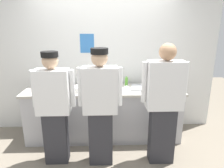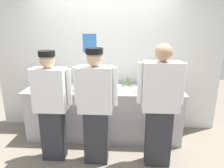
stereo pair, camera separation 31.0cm
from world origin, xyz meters
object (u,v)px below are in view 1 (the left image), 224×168
at_px(chef_near_left, 54,106).
at_px(deli_cup, 167,83).
at_px(chef_far_right, 164,103).
at_px(sheet_tray, 147,88).
at_px(ramekin_red_sauce, 79,86).
at_px(ramekin_orange_sauce, 95,87).
at_px(ramekin_green_sauce, 127,87).
at_px(plate_stack_rear, 116,88).
at_px(squeeze_bottle_primary, 126,81).
at_px(mixing_bowl_steel, 45,85).
at_px(chefs_knife, 62,88).
at_px(chef_center, 100,105).
at_px(plate_stack_front, 79,89).

height_order(chef_near_left, deli_cup, chef_near_left).
bearing_deg(chef_far_right, chef_near_left, 178.52).
bearing_deg(sheet_tray, chef_near_left, -154.66).
bearing_deg(ramekin_red_sauce, ramekin_orange_sauce, -14.43).
distance_m(ramekin_green_sauce, deli_cup, 0.75).
distance_m(chef_far_right, plate_stack_rear, 0.86).
distance_m(squeeze_bottle_primary, ramekin_orange_sauce, 0.57).
bearing_deg(deli_cup, chef_near_left, -155.30).
distance_m(chef_far_right, ramekin_green_sauce, 0.83).
height_order(chef_far_right, deli_cup, chef_far_right).
bearing_deg(ramekin_red_sauce, ramekin_green_sauce, -9.18).
xyz_separation_m(chef_far_right, deli_cup, (0.29, 0.86, 0.02)).
relative_size(mixing_bowl_steel, sheet_tray, 0.58).
bearing_deg(plate_stack_rear, mixing_bowl_steel, 173.89).
relative_size(mixing_bowl_steel, deli_cup, 3.44).
height_order(chef_near_left, chefs_knife, chef_near_left).
bearing_deg(chef_center, mixing_bowl_steel, 142.29).
bearing_deg(chef_center, plate_stack_front, 120.95).
relative_size(chef_center, chefs_knife, 5.97).
height_order(chef_center, plate_stack_rear, chef_center).
bearing_deg(chefs_knife, deli_cup, 3.45).
distance_m(chef_center, deli_cup, 1.45).
xyz_separation_m(sheet_tray, ramekin_green_sauce, (-0.35, -0.01, 0.01)).
bearing_deg(squeeze_bottle_primary, chefs_knife, -173.42).
xyz_separation_m(chef_near_left, deli_cup, (1.79, 0.82, 0.07)).
height_order(mixing_bowl_steel, ramekin_green_sauce, mixing_bowl_steel).
bearing_deg(chef_far_right, ramekin_red_sauce, 146.26).
xyz_separation_m(chef_near_left, ramekin_red_sauce, (0.25, 0.79, 0.06)).
bearing_deg(squeeze_bottle_primary, plate_stack_front, -159.92).
height_order(plate_stack_front, deli_cup, plate_stack_front).
distance_m(chef_center, ramekin_red_sauce, 0.92).
bearing_deg(squeeze_bottle_primary, mixing_bowl_steel, -173.56).
distance_m(chef_far_right, mixing_bowl_steel, 1.95).
height_order(chef_near_left, sheet_tray, chef_near_left).
xyz_separation_m(ramekin_green_sauce, chefs_knife, (-1.09, 0.05, -0.02)).
relative_size(plate_stack_rear, chefs_knife, 0.72).
distance_m(chef_near_left, sheet_tray, 1.56).
relative_size(chef_near_left, chef_far_right, 0.94).
bearing_deg(chef_center, squeeze_bottle_primary, 63.43).
bearing_deg(chef_near_left, ramekin_green_sauce, 31.96).
bearing_deg(chef_far_right, deli_cup, 71.29).
height_order(plate_stack_front, ramekin_orange_sauce, plate_stack_front).
relative_size(ramekin_orange_sauce, ramekin_green_sauce, 1.23).
relative_size(chef_near_left, mixing_bowl_steel, 5.16).
bearing_deg(squeeze_bottle_primary, chef_near_left, -141.95).
bearing_deg(mixing_bowl_steel, chef_near_left, -65.75).
bearing_deg(sheet_tray, ramekin_green_sauce, -178.91).
height_order(chef_far_right, plate_stack_rear, chef_far_right).
relative_size(ramekin_orange_sauce, chefs_knife, 0.37).
xyz_separation_m(chef_far_right, ramekin_orange_sauce, (-0.97, 0.76, 0.01)).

